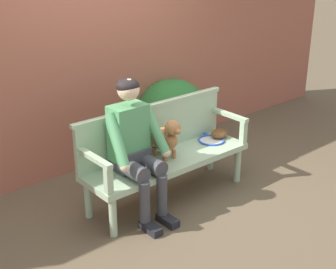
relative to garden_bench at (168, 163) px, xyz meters
The scene contains 12 objects.
ground_plane 0.39m from the garden_bench, ahead, with size 40.00×40.00×0.00m, color brown.
brick_garden_fence 1.62m from the garden_bench, 90.00° to the left, with size 8.00×0.30×2.72m, color #9E5642.
hedge_bush_far_left 1.12m from the garden_bench, 59.71° to the left, with size 0.78×0.47×0.64m, color #194C1E.
hedge_bush_mid_left 1.27m from the garden_bench, 47.50° to the left, with size 0.92×0.86×0.89m, color #286B2D.
garden_bench is the anchor object (origin of this frame).
bench_backrest 0.39m from the garden_bench, 90.00° to the left, with size 1.81×0.06×0.50m.
bench_armrest_left_end 0.89m from the garden_bench, behind, with size 0.06×0.53×0.28m.
bench_armrest_right_end 0.89m from the garden_bench, ahead, with size 0.06×0.53×0.28m.
person_seated 0.53m from the garden_bench, behind, with size 0.56×0.67×1.31m.
dog_on_bench 0.27m from the garden_bench, 101.00° to the left, with size 0.20×0.42×0.42m.
tennis_racket 0.65m from the garden_bench, ahead, with size 0.38×0.58×0.03m.
baseball_glove 0.78m from the garden_bench, ahead, with size 0.22×0.17×0.09m, color brown.
Camera 1 is at (-2.76, -3.26, 2.42)m, focal length 51.22 mm.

